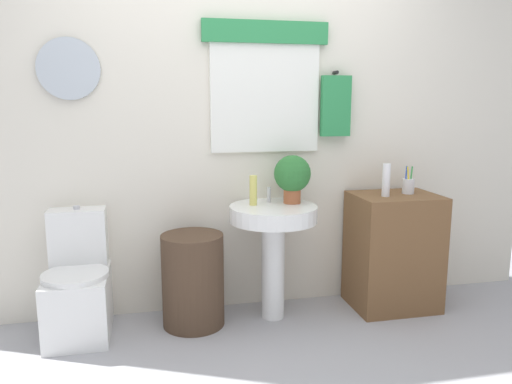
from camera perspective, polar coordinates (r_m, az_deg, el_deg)
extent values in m
cube|color=silver|center=(3.32, -2.68, 8.70)|extent=(4.40, 0.10, 2.60)
cube|color=white|center=(3.30, 1.06, 10.78)|extent=(0.72, 0.03, 0.70)
cube|color=#2D894C|center=(3.31, 1.15, 17.94)|extent=(0.82, 0.04, 0.14)
cylinder|color=silver|center=(3.24, -20.74, 13.12)|extent=(0.37, 0.03, 0.37)
cylinder|color=black|center=(3.43, 9.14, 13.42)|extent=(0.02, 0.06, 0.02)
cube|color=#2D894C|center=(3.40, 9.15, 9.73)|extent=(0.20, 0.05, 0.40)
cube|color=white|center=(3.24, -19.71, -12.11)|extent=(0.36, 0.50, 0.39)
cylinder|color=white|center=(3.11, -20.08, -8.98)|extent=(0.38, 0.38, 0.03)
cube|color=white|center=(3.28, -19.74, -4.93)|extent=(0.34, 0.18, 0.36)
cylinder|color=silver|center=(3.23, -19.95, -1.67)|extent=(0.04, 0.04, 0.02)
cylinder|color=#4C3828|center=(3.18, -7.26, -10.02)|extent=(0.39, 0.39, 0.59)
cylinder|color=white|center=(3.25, 1.97, -8.92)|extent=(0.15, 0.15, 0.65)
cylinder|color=white|center=(3.15, 2.01, -2.49)|extent=(0.56, 0.56, 0.10)
cylinder|color=silver|center=(3.24, 1.50, -0.30)|extent=(0.03, 0.03, 0.10)
cube|color=brown|center=(3.52, 15.49, -6.57)|extent=(0.56, 0.44, 0.78)
cylinder|color=#DBD166|center=(3.14, -0.32, 0.19)|extent=(0.05, 0.05, 0.19)
cylinder|color=#AD5B38|center=(3.22, 4.17, -0.42)|extent=(0.11, 0.11, 0.10)
sphere|color=#2D7033|center=(3.20, 4.21, 2.12)|extent=(0.24, 0.24, 0.24)
cylinder|color=white|center=(3.34, 14.74, 1.34)|extent=(0.05, 0.05, 0.22)
cylinder|color=silver|center=(3.49, 17.11, 0.64)|extent=(0.08, 0.08, 0.10)
cylinder|color=green|center=(3.49, 17.38, 1.39)|extent=(0.01, 0.03, 0.18)
cylinder|color=blue|center=(3.48, 16.86, 1.40)|extent=(0.02, 0.02, 0.18)
cylinder|color=yellow|center=(3.46, 17.14, 1.33)|extent=(0.03, 0.02, 0.18)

